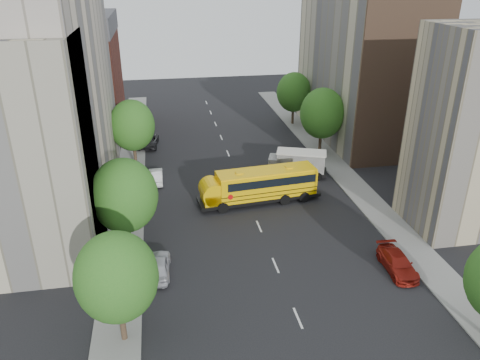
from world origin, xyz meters
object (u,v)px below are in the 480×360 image
object	(u,v)px
street_tree_1	(124,196)
parked_car_1	(156,176)
parked_car_0	(158,266)
street_tree_5	(294,92)
safari_truck	(297,163)
street_tree_0	(117,277)
street_tree_2	(132,125)
street_tree_4	(322,113)
parked_car_2	(148,140)
school_bus	(258,184)
parked_car_3	(397,263)

from	to	relation	value
street_tree_1	parked_car_1	distance (m)	13.93
parked_car_1	parked_car_0	bearing A→B (deg)	90.56
street_tree_5	safari_truck	bearing A→B (deg)	-104.52
street_tree_0	street_tree_1	world-z (taller)	street_tree_1
street_tree_2	street_tree_4	distance (m)	22.00
street_tree_4	street_tree_5	xyz separation A→B (m)	(-0.00, 12.00, -0.37)
parked_car_2	school_bus	bearing A→B (deg)	126.11
street_tree_2	parked_car_1	bearing A→B (deg)	-65.92
street_tree_0	parked_car_1	distance (m)	23.52
street_tree_2	safari_truck	size ratio (longest dim) A/B	1.12
street_tree_5	parked_car_1	size ratio (longest dim) A/B	1.84
street_tree_2	street_tree_5	distance (m)	25.06
street_tree_0	parked_car_2	world-z (taller)	street_tree_0
street_tree_4	school_bus	distance (m)	15.54
street_tree_4	parked_car_3	world-z (taller)	street_tree_4
safari_truck	parked_car_1	xyz separation A→B (m)	(-15.19, 0.89, -0.81)
parked_car_2	street_tree_4	bearing A→B (deg)	168.21
street_tree_0	parked_car_2	bearing A→B (deg)	87.67
school_bus	safari_truck	xyz separation A→B (m)	(5.50, 5.53, -0.39)
street_tree_2	street_tree_4	size ratio (longest dim) A/B	0.95
parked_car_0	parked_car_3	distance (m)	17.80
street_tree_1	parked_car_0	world-z (taller)	street_tree_1
street_tree_5	safari_truck	size ratio (longest dim) A/B	1.09
safari_truck	parked_car_3	xyz separation A→B (m)	(2.41, -18.39, -0.82)
street_tree_1	school_bus	distance (m)	13.96
street_tree_0	street_tree_1	distance (m)	10.00
parked_car_0	parked_car_2	size ratio (longest dim) A/B	0.82
parked_car_1	parked_car_2	world-z (taller)	parked_car_2
street_tree_1	parked_car_3	xyz separation A→B (m)	(19.80, -6.21, -4.29)
school_bus	parked_car_0	size ratio (longest dim) A/B	2.85
street_tree_5	street_tree_1	bearing A→B (deg)	-126.25
parked_car_3	street_tree_2	bearing A→B (deg)	131.49
parked_car_2	parked_car_0	bearing A→B (deg)	97.29
street_tree_2	parked_car_0	size ratio (longest dim) A/B	1.82
parked_car_0	street_tree_0	bearing A→B (deg)	75.32
parked_car_2	parked_car_3	xyz separation A→B (m)	(18.40, -30.68, -0.05)
street_tree_5	parked_car_1	bearing A→B (deg)	-139.48
street_tree_4	school_bus	size ratio (longest dim) A/B	0.67
parked_car_3	street_tree_4	bearing A→B (deg)	87.01
street_tree_4	school_bus	xyz separation A→B (m)	(-10.12, -11.35, -3.21)
parked_car_2	street_tree_2	bearing A→B (deg)	83.45
street_tree_2	school_bus	size ratio (longest dim) A/B	0.64
parked_car_1	parked_car_3	xyz separation A→B (m)	(17.60, -19.28, -0.01)
school_bus	safari_truck	size ratio (longest dim) A/B	1.75
parked_car_3	parked_car_1	bearing A→B (deg)	134.60
street_tree_4	parked_car_2	size ratio (longest dim) A/B	1.57
parked_car_1	street_tree_1	bearing A→B (deg)	81.01
street_tree_4	street_tree_5	size ratio (longest dim) A/B	1.08
street_tree_1	safari_truck	xyz separation A→B (m)	(17.39, 12.18, -3.47)
parked_car_3	street_tree_1	bearing A→B (deg)	164.81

